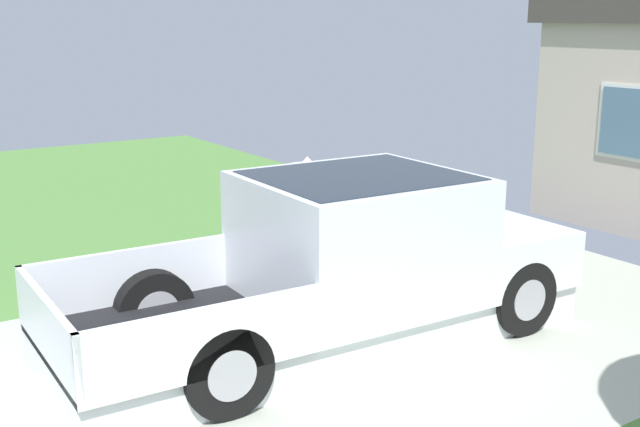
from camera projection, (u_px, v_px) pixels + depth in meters
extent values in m
cube|color=#B0B7A5|center=(371.00, 341.00, 8.30)|extent=(5.20, 9.00, 0.06)
cube|color=#52853C|center=(100.00, 193.00, 15.26)|extent=(12.00, 9.00, 0.06)
cube|color=white|center=(322.00, 324.00, 8.10)|extent=(1.95, 5.49, 0.42)
cube|color=white|center=(358.00, 238.00, 8.12)|extent=(2.01, 2.19, 1.28)
cube|color=#1E2833|center=(358.00, 201.00, 8.02)|extent=(1.77, 2.02, 0.54)
cube|color=white|center=(479.00, 246.00, 9.06)|extent=(1.98, 1.27, 0.60)
cube|color=black|center=(164.00, 336.00, 7.18)|extent=(2.01, 2.15, 0.06)
cube|color=white|center=(128.00, 279.00, 7.89)|extent=(0.12, 2.09, 0.61)
cube|color=white|center=(206.00, 343.00, 6.34)|extent=(0.12, 2.09, 0.61)
cube|color=white|center=(46.00, 331.00, 6.60)|extent=(1.95, 0.12, 0.61)
cube|color=black|center=(359.00, 184.00, 9.32)|extent=(0.11, 0.18, 0.20)
cylinder|color=black|center=(419.00, 257.00, 9.73)|extent=(0.28, 0.81, 0.80)
cylinder|color=#9E9EA3|center=(419.00, 257.00, 9.73)|extent=(0.29, 0.45, 0.44)
cylinder|color=black|center=(520.00, 297.00, 8.34)|extent=(0.28, 0.81, 0.80)
cylinder|color=#9E9EA3|center=(520.00, 297.00, 8.34)|extent=(0.29, 0.45, 0.44)
cylinder|color=black|center=(153.00, 309.00, 8.00)|extent=(0.28, 0.81, 0.80)
cylinder|color=#9E9EA3|center=(153.00, 309.00, 8.00)|extent=(0.29, 0.45, 0.44)
cylinder|color=black|center=(226.00, 370.00, 6.60)|extent=(0.28, 0.81, 0.80)
cylinder|color=#9E9EA3|center=(226.00, 370.00, 6.60)|extent=(0.29, 0.45, 0.44)
cylinder|color=brown|center=(301.00, 253.00, 9.88)|extent=(0.13, 0.13, 0.80)
cylinder|color=brown|center=(314.00, 260.00, 9.59)|extent=(0.13, 0.13, 0.80)
cylinder|color=#3870B2|center=(307.00, 204.00, 9.57)|extent=(0.30, 0.30, 0.60)
cylinder|color=tan|center=(301.00, 205.00, 9.73)|extent=(0.09, 0.09, 0.64)
cylinder|color=tan|center=(315.00, 211.00, 9.44)|extent=(0.09, 0.09, 0.64)
sphere|color=tan|center=(307.00, 169.00, 9.47)|extent=(0.20, 0.20, 0.20)
cylinder|color=#BCB2A3|center=(307.00, 165.00, 9.46)|extent=(0.48, 0.48, 0.01)
cone|color=#BCB2A3|center=(307.00, 161.00, 9.45)|extent=(0.21, 0.21, 0.11)
cube|color=#232328|center=(283.00, 282.00, 9.63)|extent=(0.31, 0.19, 0.26)
torus|color=#232328|center=(283.00, 268.00, 9.59)|extent=(0.28, 0.02, 0.28)
cube|color=slate|center=(634.00, 123.00, 11.66)|extent=(1.10, 0.05, 1.00)
cube|color=silver|center=(634.00, 123.00, 11.67)|extent=(1.23, 0.02, 1.12)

